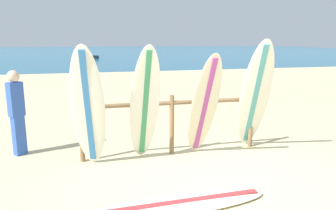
{
  "coord_description": "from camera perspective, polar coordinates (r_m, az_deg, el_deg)",
  "views": [
    {
      "loc": [
        -1.89,
        -4.08,
        2.2
      ],
      "look_at": [
        -0.35,
        1.95,
        0.91
      ],
      "focal_mm": 33.94,
      "sensor_mm": 36.0,
      "label": 1
    }
  ],
  "objects": [
    {
      "name": "ground_plane",
      "position": [
        5.01,
        9.76,
        -14.57
      ],
      "size": [
        120.0,
        120.0,
        0.0
      ],
      "primitive_type": "plane",
      "color": "beige"
    },
    {
      "name": "ocean_water",
      "position": [
        62.15,
        -12.69,
        9.39
      ],
      "size": [
        120.0,
        80.0,
        0.01
      ],
      "primitive_type": "cube",
      "color": "#196B93",
      "rests_on": "ground"
    },
    {
      "name": "surfboard_rack",
      "position": [
        6.11,
        0.69,
        -1.84
      ],
      "size": [
        3.49,
        0.09,
        1.16
      ],
      "color": "olive",
      "rests_on": "ground"
    },
    {
      "name": "surfboard_leaning_far_left",
      "position": [
        5.48,
        -14.16,
        -0.55
      ],
      "size": [
        0.67,
        0.73,
        2.15
      ],
      "color": "white",
      "rests_on": "ground"
    },
    {
      "name": "surfboard_leaning_left",
      "position": [
        5.62,
        -4.19,
        0.04
      ],
      "size": [
        0.59,
        0.8,
        2.14
      ],
      "color": "white",
      "rests_on": "ground"
    },
    {
      "name": "surfboard_leaning_center_left",
      "position": [
        5.83,
        6.5,
        -0.26
      ],
      "size": [
        0.54,
        0.99,
        2.01
      ],
      "color": "beige",
      "rests_on": "ground"
    },
    {
      "name": "surfboard_leaning_center",
      "position": [
        6.35,
        15.29,
        1.43
      ],
      "size": [
        0.78,
        1.18,
        2.23
      ],
      "color": "white",
      "rests_on": "ground"
    },
    {
      "name": "surfboard_lying_on_sand",
      "position": [
        4.47,
        2.14,
        -17.32
      ],
      "size": [
        2.51,
        0.63,
        0.08
      ],
      "color": "silver",
      "rests_on": "ground"
    },
    {
      "name": "beachgoer_standing",
      "position": [
        6.67,
        -25.57,
        -0.68
      ],
      "size": [
        0.31,
        0.3,
        1.64
      ],
      "color": "#3359B2",
      "rests_on": "ground"
    },
    {
      "name": "small_boat_offshore",
      "position": [
        38.31,
        -14.33,
        8.43
      ],
      "size": [
        2.69,
        1.89,
        0.71
      ],
      "color": "#333842",
      "rests_on": "ocean_water"
    }
  ]
}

